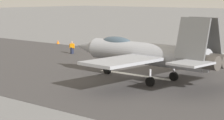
{
  "coord_description": "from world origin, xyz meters",
  "views": [
    {
      "loc": [
        -24.73,
        31.18,
        7.21
      ],
      "look_at": [
        -2.67,
        5.47,
        2.2
      ],
      "focal_mm": 69.91,
      "sensor_mm": 36.0,
      "label": 1
    }
  ],
  "objects_px": {
    "marker_cone_mid": "(180,54)",
    "marker_cone_far": "(58,42)",
    "fighter_jet": "(146,53)",
    "crew_person": "(72,48)"
  },
  "relations": [
    {
      "from": "marker_cone_mid",
      "to": "marker_cone_far",
      "type": "height_order",
      "value": "same"
    },
    {
      "from": "fighter_jet",
      "to": "marker_cone_far",
      "type": "xyz_separation_m",
      "value": [
        27.3,
        -14.79,
        -2.13
      ]
    },
    {
      "from": "fighter_jet",
      "to": "marker_cone_far",
      "type": "height_order",
      "value": "fighter_jet"
    },
    {
      "from": "fighter_jet",
      "to": "marker_cone_mid",
      "type": "distance_m",
      "value": 16.0
    },
    {
      "from": "crew_person",
      "to": "marker_cone_mid",
      "type": "bearing_deg",
      "value": -149.56
    },
    {
      "from": "fighter_jet",
      "to": "crew_person",
      "type": "distance_m",
      "value": 19.11
    },
    {
      "from": "crew_person",
      "to": "marker_cone_far",
      "type": "xyz_separation_m",
      "value": [
        10.02,
        -6.79,
        -0.51
      ]
    },
    {
      "from": "crew_person",
      "to": "fighter_jet",
      "type": "bearing_deg",
      "value": 155.15
    },
    {
      "from": "fighter_jet",
      "to": "crew_person",
      "type": "xyz_separation_m",
      "value": [
        17.27,
        -8.0,
        -1.62
      ]
    },
    {
      "from": "marker_cone_mid",
      "to": "marker_cone_far",
      "type": "bearing_deg",
      "value": 0.0
    }
  ]
}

